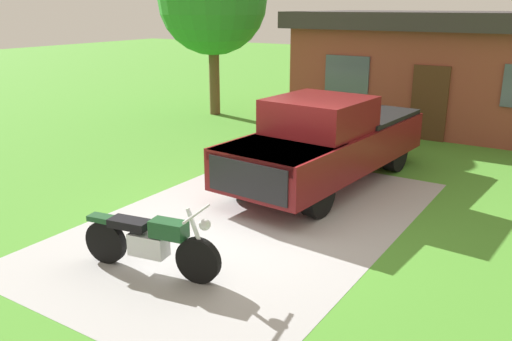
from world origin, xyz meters
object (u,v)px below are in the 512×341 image
at_px(motorcycle, 151,242).
at_px(pickup_truck, 329,139).
at_px(shade_tree, 213,0).
at_px(neighbor_house, 454,68).

bearing_deg(motorcycle, pickup_truck, 85.99).
xyz_separation_m(motorcycle, shade_tree, (-6.29, 9.87, 3.37)).
relative_size(motorcycle, pickup_truck, 0.38).
distance_m(motorcycle, shade_tree, 12.18).
height_order(shade_tree, neighbor_house, shade_tree).
bearing_deg(shade_tree, neighbor_house, 20.29).
relative_size(motorcycle, shade_tree, 0.39).
bearing_deg(shade_tree, motorcycle, -57.49).
xyz_separation_m(pickup_truck, shade_tree, (-6.65, 4.78, 2.89)).
bearing_deg(neighbor_house, pickup_truck, -95.50).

